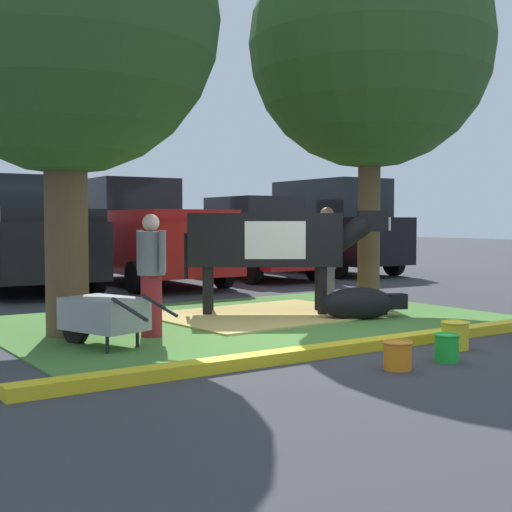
% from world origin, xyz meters
% --- Properties ---
extents(ground_plane, '(80.00, 80.00, 0.00)m').
position_xyz_m(ground_plane, '(0.00, 0.00, 0.00)').
color(ground_plane, '#38383D').
extents(grass_island, '(7.06, 4.92, 0.02)m').
position_xyz_m(grass_island, '(-0.04, 1.62, 0.01)').
color(grass_island, '#477A33').
rests_on(grass_island, ground).
extents(curb_yellow, '(8.26, 0.24, 0.12)m').
position_xyz_m(curb_yellow, '(-0.04, -0.98, 0.06)').
color(curb_yellow, yellow).
rests_on(curb_yellow, ground).
extents(hay_bedding, '(3.34, 2.60, 0.04)m').
position_xyz_m(hay_bedding, '(0.43, 1.88, 0.03)').
color(hay_bedding, tan).
rests_on(hay_bedding, ground).
extents(shade_tree_left, '(3.82, 3.82, 5.83)m').
position_xyz_m(shade_tree_left, '(-2.68, 1.77, 3.89)').
color(shade_tree_left, brown).
rests_on(shade_tree_left, ground).
extents(shade_tree_right, '(4.05, 4.05, 6.37)m').
position_xyz_m(shade_tree_right, '(2.60, 2.01, 4.33)').
color(shade_tree_right, brown).
rests_on(shade_tree_right, ground).
extents(cow_holstein, '(2.80, 2.07, 1.59)m').
position_xyz_m(cow_holstein, '(0.61, 2.02, 1.14)').
color(cow_holstein, black).
rests_on(cow_holstein, ground).
extents(calf_lying, '(1.33, 0.83, 0.48)m').
position_xyz_m(calf_lying, '(1.33, 0.82, 0.24)').
color(calf_lying, black).
rests_on(calf_lying, ground).
extents(person_handler, '(0.34, 0.52, 1.52)m').
position_xyz_m(person_handler, '(-1.85, 1.11, 0.81)').
color(person_handler, maroon).
rests_on(person_handler, ground).
extents(person_visitor_near, '(0.34, 0.51, 1.66)m').
position_xyz_m(person_visitor_near, '(1.90, 2.26, 0.90)').
color(person_visitor_near, slate).
rests_on(person_visitor_near, ground).
extents(wheelbarrow, '(0.96, 1.60, 0.63)m').
position_xyz_m(wheelbarrow, '(-2.63, 0.75, 0.39)').
color(wheelbarrow, gray).
rests_on(wheelbarrow, ground).
extents(bucket_orange, '(0.30, 0.30, 0.28)m').
position_xyz_m(bucket_orange, '(-0.68, -1.90, 0.15)').
color(bucket_orange, orange).
rests_on(bucket_orange, ground).
extents(bucket_green, '(0.27, 0.27, 0.29)m').
position_xyz_m(bucket_green, '(0.01, -1.91, 0.15)').
color(bucket_green, green).
rests_on(bucket_green, ground).
extents(bucket_yellow, '(0.32, 0.32, 0.32)m').
position_xyz_m(bucket_yellow, '(0.64, -1.49, 0.16)').
color(bucket_yellow, yellow).
rests_on(bucket_yellow, ground).
extents(pickup_truck_black, '(2.36, 5.47, 2.42)m').
position_xyz_m(pickup_truck_black, '(-1.44, 8.27, 1.11)').
color(pickup_truck_black, black).
rests_on(pickup_truck_black, ground).
extents(pickup_truck_maroon, '(2.36, 5.47, 2.42)m').
position_xyz_m(pickup_truck_maroon, '(1.25, 7.89, 1.11)').
color(pickup_truck_maroon, red).
rests_on(pickup_truck_maroon, ground).
extents(sedan_red, '(2.14, 4.46, 2.02)m').
position_xyz_m(sedan_red, '(4.13, 7.81, 0.98)').
color(sedan_red, red).
rests_on(sedan_red, ground).
extents(suv_black, '(2.25, 4.66, 2.52)m').
position_xyz_m(suv_black, '(6.78, 7.97, 1.27)').
color(suv_black, black).
rests_on(suv_black, ground).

